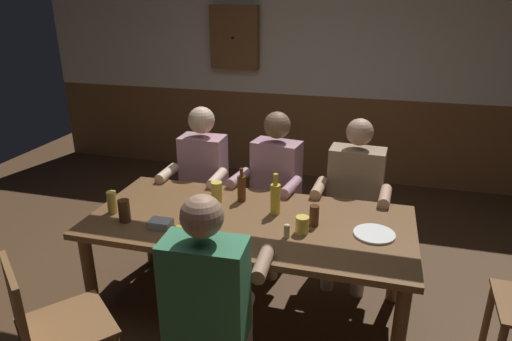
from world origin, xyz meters
The scene contains 21 objects.
ground_plane centered at (0.00, 0.00, 0.00)m, with size 8.02×8.02×0.00m, color #4C331E.
back_wall_upper centered at (0.00, 2.75, 1.69)m, with size 6.68×0.12×1.38m, color silver.
back_wall_wainscot centered at (0.00, 2.75, 0.50)m, with size 6.68×0.12×1.00m, color brown.
dining_table centered at (0.00, 0.02, 0.64)m, with size 2.08×0.97×0.73m.
person_0 centered at (-0.62, 0.74, 0.69)m, with size 0.50×0.51×1.25m.
person_1 centered at (-0.01, 0.73, 0.69)m, with size 0.55×0.56×1.25m.
person_2 centered at (0.62, 0.73, 0.68)m, with size 0.57×0.55×1.24m.
person_3 centered at (0.00, -0.70, 0.68)m, with size 0.56×0.53×1.24m.
chair_empty_near_right centered at (-0.80, -0.95, 0.48)m, with size 0.62×0.62×0.88m.
table_candle centered at (0.28, -0.15, 0.77)m, with size 0.04×0.04×0.08m, color #F9E08C.
condiment_caddy centered at (-0.50, -0.23, 0.75)m, with size 0.14×0.10×0.05m, color #B2B7BC.
plate_0 centered at (0.78, 0.02, 0.74)m, with size 0.25×0.25×0.01m, color white.
bottle_0 centered at (-0.13, 0.28, 0.83)m, with size 0.06×0.06×0.24m.
bottle_1 centered at (0.14, 0.15, 0.84)m, with size 0.07×0.07×0.28m.
pint_glass_0 centered at (-0.90, -0.12, 0.80)m, with size 0.06×0.06×0.15m, color #E5C64C.
pint_glass_1 centered at (-0.30, 0.22, 0.80)m, with size 0.08×0.08×0.14m, color #E5C64C.
pint_glass_2 centered at (-0.29, -0.36, 0.78)m, with size 0.08×0.08×0.11m, color gold.
pint_glass_3 centered at (-0.76, -0.22, 0.80)m, with size 0.07×0.07×0.15m, color #4C2D19.
pint_glass_4 centered at (0.36, -0.07, 0.78)m, with size 0.08×0.08×0.11m, color #E5C64C.
pint_glass_5 centered at (0.41, 0.05, 0.80)m, with size 0.06×0.06×0.13m, color #4C2D19.
wall_dart_cabinet centered at (-0.91, 2.62, 1.63)m, with size 0.56×0.15×0.70m.
Camera 1 is at (0.72, -2.49, 2.07)m, focal length 31.72 mm.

